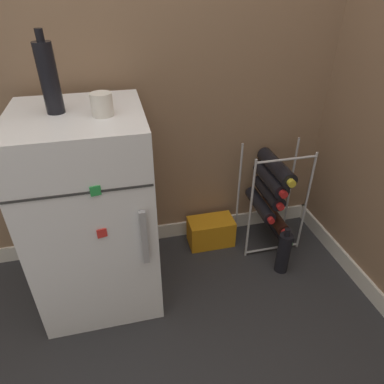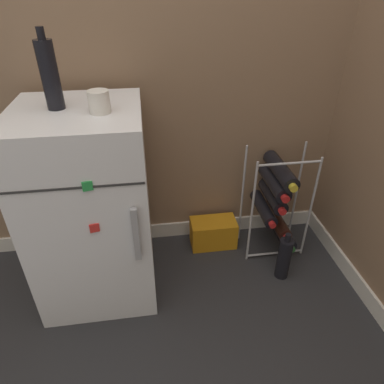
{
  "view_description": "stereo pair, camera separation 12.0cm",
  "coord_description": "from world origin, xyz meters",
  "px_view_note": "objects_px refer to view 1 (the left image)",
  "views": [
    {
      "loc": [
        -0.17,
        -0.95,
        1.33
      ],
      "look_at": [
        0.15,
        0.39,
        0.45
      ],
      "focal_mm": 32.0,
      "sensor_mm": 36.0,
      "label": 1
    },
    {
      "loc": [
        -0.05,
        -0.97,
        1.33
      ],
      "look_at": [
        0.15,
        0.39,
        0.45
      ],
      "focal_mm": 32.0,
      "sensor_mm": 36.0,
      "label": 2
    }
  ],
  "objects_px": {
    "wine_rack": "(272,196)",
    "fridge_top_cup": "(102,104)",
    "mini_fridge": "(93,213)",
    "fridge_top_bottle": "(49,78)",
    "soda_box": "(211,231)",
    "loose_bottle_floor": "(284,252)"
  },
  "relations": [
    {
      "from": "fridge_top_bottle",
      "to": "loose_bottle_floor",
      "type": "bearing_deg",
      "value": -6.93
    },
    {
      "from": "fridge_top_cup",
      "to": "loose_bottle_floor",
      "type": "relative_size",
      "value": 0.29
    },
    {
      "from": "fridge_top_bottle",
      "to": "mini_fridge",
      "type": "bearing_deg",
      "value": -16.02
    },
    {
      "from": "fridge_top_cup",
      "to": "fridge_top_bottle",
      "type": "height_order",
      "value": "fridge_top_bottle"
    },
    {
      "from": "mini_fridge",
      "to": "wine_rack",
      "type": "bearing_deg",
      "value": 8.1
    },
    {
      "from": "soda_box",
      "to": "wine_rack",
      "type": "bearing_deg",
      "value": -11.98
    },
    {
      "from": "mini_fridge",
      "to": "loose_bottle_floor",
      "type": "xyz_separation_m",
      "value": [
        0.91,
        -0.1,
        -0.33
      ]
    },
    {
      "from": "mini_fridge",
      "to": "soda_box",
      "type": "height_order",
      "value": "mini_fridge"
    },
    {
      "from": "mini_fridge",
      "to": "loose_bottle_floor",
      "type": "distance_m",
      "value": 0.97
    },
    {
      "from": "wine_rack",
      "to": "mini_fridge",
      "type": "bearing_deg",
      "value": -171.9
    },
    {
      "from": "mini_fridge",
      "to": "fridge_top_bottle",
      "type": "relative_size",
      "value": 3.23
    },
    {
      "from": "mini_fridge",
      "to": "fridge_top_cup",
      "type": "relative_size",
      "value": 11.24
    },
    {
      "from": "wine_rack",
      "to": "fridge_top_cup",
      "type": "height_order",
      "value": "fridge_top_cup"
    },
    {
      "from": "soda_box",
      "to": "fridge_top_cup",
      "type": "relative_size",
      "value": 3.17
    },
    {
      "from": "soda_box",
      "to": "fridge_top_bottle",
      "type": "relative_size",
      "value": 0.91
    },
    {
      "from": "fridge_top_cup",
      "to": "loose_bottle_floor",
      "type": "xyz_separation_m",
      "value": [
        0.8,
        -0.05,
        -0.82
      ]
    },
    {
      "from": "fridge_top_cup",
      "to": "soda_box",
      "type": "bearing_deg",
      "value": 26.75
    },
    {
      "from": "mini_fridge",
      "to": "wine_rack",
      "type": "xyz_separation_m",
      "value": [
        0.92,
        0.13,
        -0.13
      ]
    },
    {
      "from": "wine_rack",
      "to": "loose_bottle_floor",
      "type": "relative_size",
      "value": 2.2
    },
    {
      "from": "soda_box",
      "to": "loose_bottle_floor",
      "type": "distance_m",
      "value": 0.43
    },
    {
      "from": "fridge_top_cup",
      "to": "fridge_top_bottle",
      "type": "bearing_deg",
      "value": 157.26
    },
    {
      "from": "wine_rack",
      "to": "fridge_top_bottle",
      "type": "height_order",
      "value": "fridge_top_bottle"
    }
  ]
}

